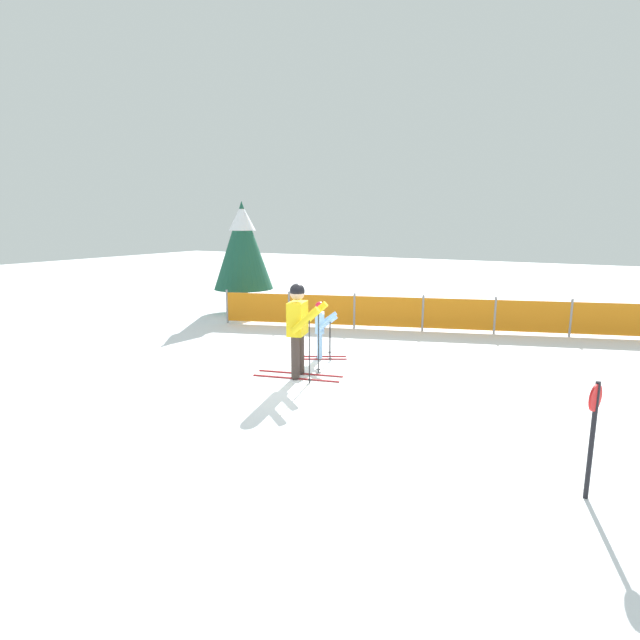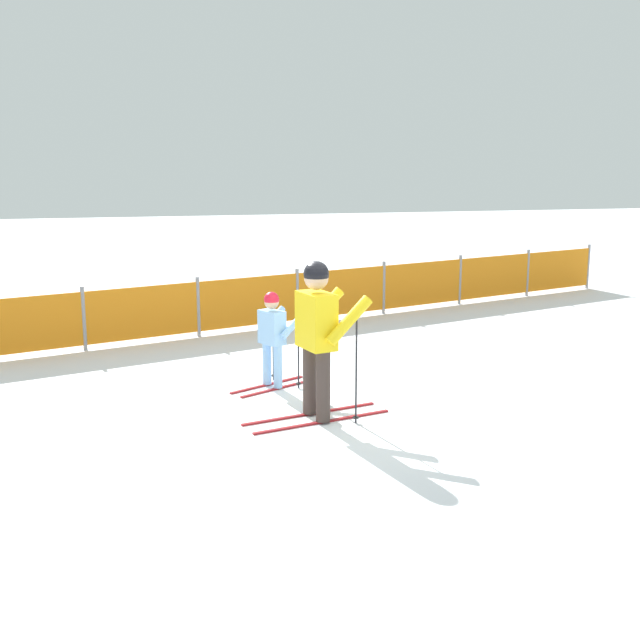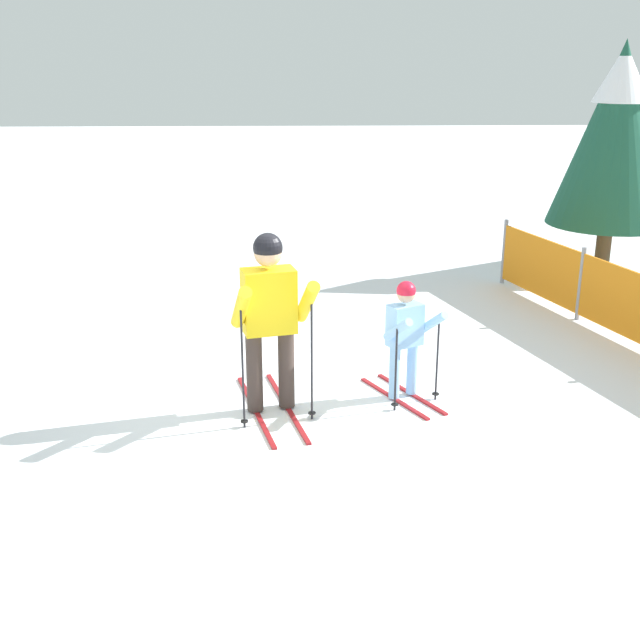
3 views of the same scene
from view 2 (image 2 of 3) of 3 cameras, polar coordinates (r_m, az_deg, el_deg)
name	(u,v)px [view 2 (image 2 of 3)]	position (r m, az deg, el deg)	size (l,w,h in m)	color
ground_plane	(332,415)	(8.88, 0.87, -6.78)	(60.00, 60.00, 0.00)	white
skier_adult	(318,326)	(8.50, -0.12, -0.43)	(1.66, 0.84, 1.72)	maroon
skier_child	(273,332)	(9.76, -3.35, -0.83)	(1.11, 0.77, 1.19)	maroon
safety_fence	(342,292)	(13.95, 1.56, 2.01)	(11.99, 3.87, 0.94)	gray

